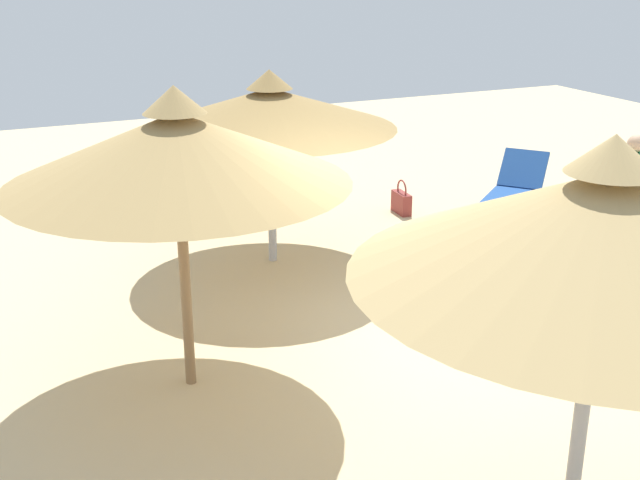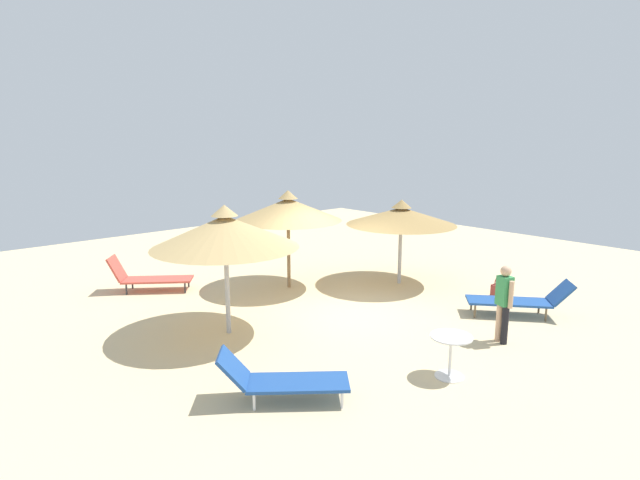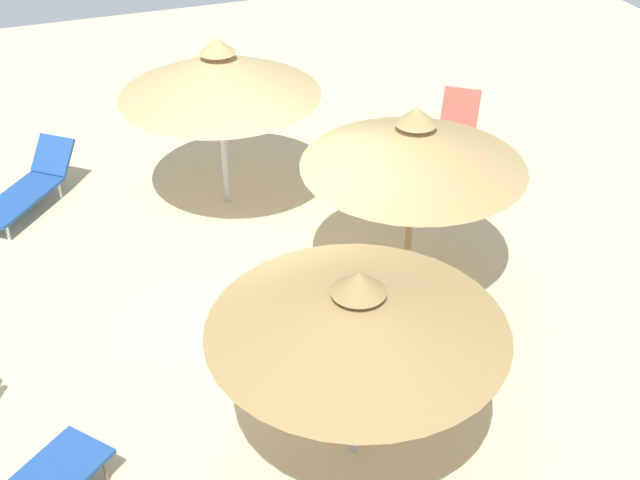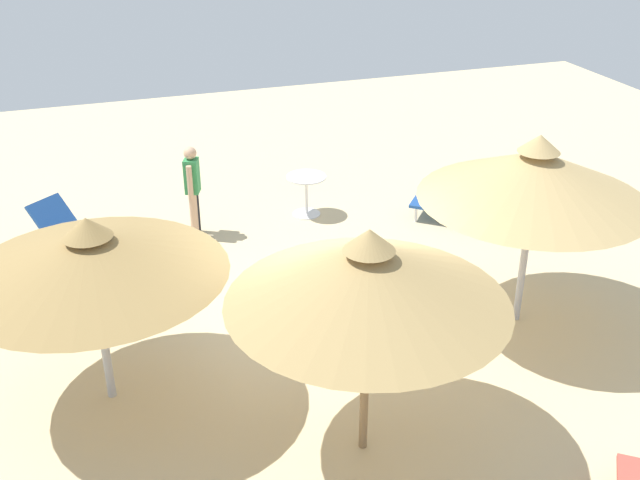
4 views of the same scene
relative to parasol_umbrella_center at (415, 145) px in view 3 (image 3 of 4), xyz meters
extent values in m
cube|color=beige|center=(-1.91, 0.16, -2.14)|extent=(24.00, 24.00, 0.10)
cylinder|color=olive|center=(0.00, 0.00, -1.04)|extent=(0.09, 0.09, 2.10)
cone|color=tan|center=(0.00, 0.00, 0.00)|extent=(2.79, 2.79, 0.58)
cone|color=tan|center=(0.00, 0.00, 0.39)|extent=(0.50, 0.50, 0.22)
cylinder|color=#B2B2B7|center=(-1.74, -2.47, -1.06)|extent=(0.10, 0.10, 2.06)
cone|color=#997A47|center=(-1.74, -2.47, -0.23)|extent=(2.93, 2.93, 0.46)
cone|color=#997A47|center=(-1.74, -2.47, 0.10)|extent=(0.53, 0.53, 0.22)
cylinder|color=#B2B2B7|center=(-1.68, 2.91, -1.03)|extent=(0.09, 0.09, 2.12)
cone|color=tan|center=(-1.68, 2.91, 0.01)|extent=(2.92, 2.92, 0.64)
cone|color=tan|center=(-1.68, 2.91, 0.43)|extent=(0.53, 0.53, 0.22)
cube|color=#CC4C3F|center=(2.02, 2.74, -1.79)|extent=(1.56, 1.76, 0.05)
cylinder|color=#2D2D33|center=(1.79, 2.00, -1.96)|extent=(0.04, 0.04, 0.28)
cylinder|color=#2D2D33|center=(1.37, 2.32, -1.96)|extent=(0.04, 0.04, 0.28)
cylinder|color=#2D2D33|center=(2.68, 3.16, -1.96)|extent=(0.04, 0.04, 0.28)
cylinder|color=#2D2D33|center=(2.26, 3.48, -1.96)|extent=(0.04, 0.04, 0.28)
cube|color=#CC4C3F|center=(2.64, 3.54, -1.47)|extent=(0.70, 0.64, 0.62)
cube|color=#1E478C|center=(-4.70, 3.58, -1.81)|extent=(1.45, 1.57, 0.05)
cylinder|color=silver|center=(-4.91, 2.92, -1.96)|extent=(0.04, 0.04, 0.26)
cylinder|color=silver|center=(-4.09, 3.90, -1.96)|extent=(0.04, 0.04, 0.26)
cylinder|color=silver|center=(-4.49, 4.24, -1.96)|extent=(0.04, 0.04, 0.26)
cube|color=#1E478C|center=(-4.09, 4.32, -1.55)|extent=(0.75, 0.73, 0.50)
cylinder|color=brown|center=(-4.58, -1.59, -1.94)|extent=(0.04, 0.04, 0.30)
cylinder|color=brown|center=(-4.24, -2.00, -1.94)|extent=(0.04, 0.04, 0.30)
camera|label=1|loc=(1.57, 6.17, 1.48)|focal=45.51mm
camera|label=2|loc=(-10.08, 7.99, 1.81)|focal=28.07mm
camera|label=3|loc=(-4.23, -8.28, 4.75)|focal=48.15mm
camera|label=4|loc=(5.80, -2.44, 3.57)|focal=42.69mm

